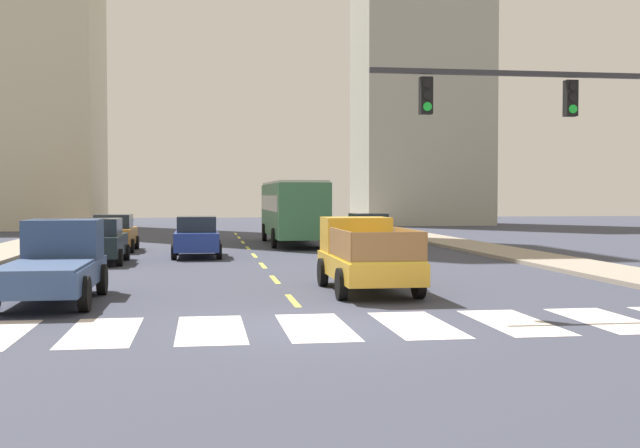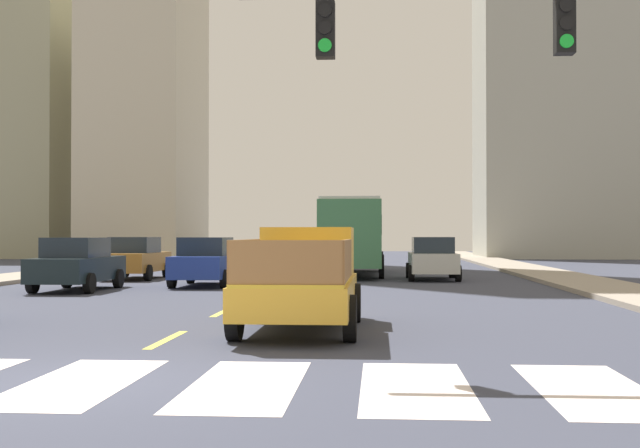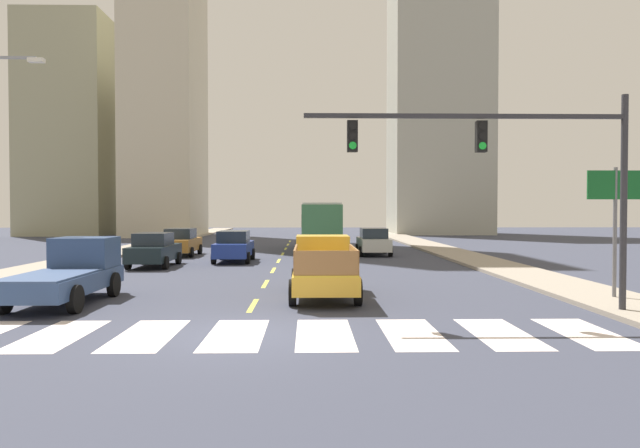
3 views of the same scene
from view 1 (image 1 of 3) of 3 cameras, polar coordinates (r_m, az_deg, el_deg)
The scene contains 25 objects.
ground_plane at distance 15.78m, azimuth -0.33°, elevation -7.37°, with size 160.00×160.00×0.00m, color #393C4C.
sidewalk_right at distance 36.03m, azimuth 13.26°, elevation -2.01°, with size 2.82×110.00×0.15m, color gray.
crosswalk_stripe_2 at distance 15.75m, azimuth -15.28°, elevation -7.44°, with size 1.30×3.41×0.01m, color silver.
crosswalk_stripe_3 at distance 15.63m, azimuth -7.80°, elevation -7.46°, with size 1.30×3.41×0.01m, color silver.
crosswalk_stripe_4 at distance 15.78m, azimuth -0.33°, elevation -7.35°, with size 1.30×3.41×0.01m, color silver.
crosswalk_stripe_5 at distance 16.19m, azimuth 6.88°, elevation -7.13°, with size 1.30×3.41×0.01m, color silver.
crosswalk_stripe_6 at distance 16.83m, azimuth 13.63°, elevation -6.82°, with size 1.30×3.41×0.01m, color silver.
crosswalk_stripe_7 at distance 17.69m, azimuth 19.79°, elevation -6.45°, with size 1.30×3.41×0.01m, color silver.
lane_dash_0 at distance 19.71m, azimuth -1.95°, elevation -5.48°, with size 0.16×2.40×0.01m, color #DAD449.
lane_dash_1 at distance 24.65m, azimuth -3.24°, elevation -3.97°, with size 0.16×2.40×0.01m, color #DAD449.
lane_dash_2 at distance 29.61m, azimuth -4.10°, elevation -2.97°, with size 0.16×2.40×0.01m, color #DAD449.
lane_dash_3 at distance 34.58m, azimuth -4.71°, elevation -2.25°, with size 0.16×2.40×0.01m, color #DAD449.
lane_dash_4 at distance 39.56m, azimuth -5.17°, elevation -1.72°, with size 0.16×2.40×0.01m, color #DAD449.
lane_dash_5 at distance 44.55m, azimuth -5.52°, elevation -1.30°, with size 0.16×2.40×0.01m, color #DAD449.
lane_dash_6 at distance 49.53m, azimuth -5.81°, elevation -0.97°, with size 0.16×2.40×0.01m, color #DAD449.
lane_dash_7 at distance 54.52m, azimuth -6.04°, elevation -0.70°, with size 0.16×2.40×0.01m, color #DAD449.
pickup_stakebed at distance 21.82m, azimuth 3.18°, elevation -2.29°, with size 2.18×5.20×1.96m.
pickup_dark at distance 20.61m, azimuth -18.36°, elevation -2.68°, with size 2.18×5.20×1.96m.
city_bus at distance 42.32m, azimuth -1.97°, elevation 1.18°, with size 2.72×10.80×3.32m.
sedan_near_left at distance 31.49m, azimuth -15.51°, elevation -1.18°, with size 2.02×4.40×1.72m.
sedan_mid at distance 33.93m, azimuth -8.78°, elevation -0.90°, with size 2.02×4.40×1.72m.
sedan_far at distance 39.23m, azimuth 3.42°, elevation -0.49°, with size 2.02×4.40×1.72m.
sedan_near_right at distance 38.29m, azimuth -14.47°, elevation -0.61°, with size 2.02×4.40×1.72m.
traffic_signal_gantry at distance 20.19m, azimuth 20.30°, elevation 6.49°, with size 8.80×0.27×6.00m.
block_mid_right at distance 74.27m, azimuth 7.20°, elevation 12.28°, with size 11.34×8.86×31.67m, color #A9A99B.
Camera 1 is at (-2.17, -15.42, 2.57)m, focal length 44.85 mm.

